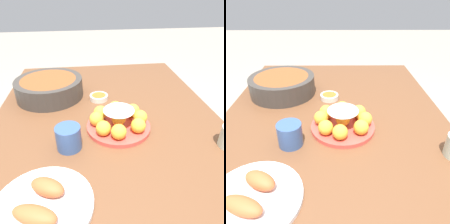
# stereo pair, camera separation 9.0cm
# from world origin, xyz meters

# --- Properties ---
(ground_plane) EXTENTS (12.00, 12.00, 0.00)m
(ground_plane) POSITION_xyz_m (0.00, 0.00, 0.00)
(ground_plane) COLOR #9E9384
(dining_table) EXTENTS (1.26, 0.96, 0.78)m
(dining_table) POSITION_xyz_m (0.00, 0.00, 0.67)
(dining_table) COLOR brown
(dining_table) RESTS_ON ground_plane
(cake_plate) EXTENTS (0.25, 0.25, 0.09)m
(cake_plate) POSITION_xyz_m (-0.12, -0.04, 0.81)
(cake_plate) COLOR #E04C42
(cake_plate) RESTS_ON dining_table
(serving_bowl) EXTENTS (0.33, 0.33, 0.09)m
(serving_bowl) POSITION_xyz_m (0.20, 0.26, 0.83)
(serving_bowl) COLOR #3D3833
(serving_bowl) RESTS_ON dining_table
(sauce_bowl) EXTENTS (0.09, 0.09, 0.02)m
(sauce_bowl) POSITION_xyz_m (0.13, 0.02, 0.79)
(sauce_bowl) COLOR silver
(sauce_bowl) RESTS_ON dining_table
(seafood_platter) EXTENTS (0.26, 0.26, 0.06)m
(seafood_platter) POSITION_xyz_m (-0.45, 0.21, 0.79)
(seafood_platter) COLOR silver
(seafood_platter) RESTS_ON dining_table
(cup_far) EXTENTS (0.09, 0.09, 0.09)m
(cup_far) POSITION_xyz_m (-0.21, 0.15, 0.82)
(cup_far) COLOR #38568E
(cup_far) RESTS_ON dining_table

